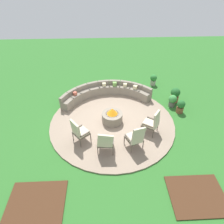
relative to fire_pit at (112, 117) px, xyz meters
The scene contains 14 objects.
ground_plane 0.35m from the fire_pit, ahead, with size 24.00×24.00×0.00m, color #2D6B28.
patio_circle 0.32m from the fire_pit, ahead, with size 5.63×5.63×0.06m, color gray.
mulch_bed_left 4.48m from the fire_pit, 124.48° to the right, with size 1.77×1.46×0.04m, color #472B19.
mulch_bed_right 4.48m from the fire_pit, 55.52° to the right, with size 1.77×1.46×0.04m, color #472B19.
fire_pit is the anchor object (origin of this frame).
curved_stone_bench 2.02m from the fire_pit, 97.47° to the left, with size 4.62×1.91×0.70m.
lounge_chair_front_left 1.83m from the fire_pit, 138.88° to the right, with size 0.77×0.81×1.16m.
lounge_chair_front_right 1.81m from the fire_pit, 100.76° to the right, with size 0.65×0.57×1.04m.
lounge_chair_back_left 1.83m from the fire_pit, 63.48° to the right, with size 0.77×0.80×1.14m.
lounge_chair_back_right 1.83m from the fire_pit, 26.10° to the right, with size 0.80×0.82×1.14m.
potted_plant_0 3.37m from the fire_pit, 10.55° to the left, with size 0.39×0.39×0.67m.
potted_plant_1 3.65m from the fire_pit, 24.95° to the left, with size 0.48×0.48×0.79m.
potted_plant_2 4.16m from the fire_pit, 52.03° to the left, with size 0.38×0.38×0.65m.
potted_plant_3 3.26m from the fire_pit, 20.10° to the left, with size 0.40×0.40×0.64m.
Camera 1 is at (-0.34, -6.92, 6.04)m, focal length 32.03 mm.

